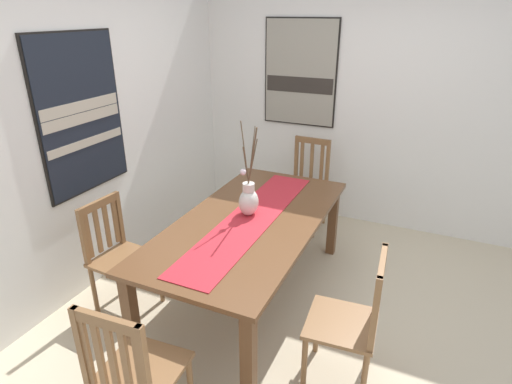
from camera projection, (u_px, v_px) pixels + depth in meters
ground_plane at (302, 312)px, 3.38m from camera, size 6.40×6.40×0.03m
wall_back at (98, 122)px, 3.54m from camera, size 6.40×0.12×2.70m
wall_side at (364, 100)px, 4.39m from camera, size 0.12×6.40×2.70m
dining_table at (250, 229)px, 3.31m from camera, size 2.07×1.02×0.72m
table_runner at (250, 219)px, 3.27m from camera, size 1.90×0.36×0.01m
centerpiece_vase at (249, 199)px, 3.29m from camera, size 0.25×0.19×0.77m
chair_0 at (133, 372)px, 2.18m from camera, size 0.45×0.45×0.95m
chair_1 at (306, 184)px, 4.55m from camera, size 0.44×0.44×0.97m
chair_2 at (118, 254)px, 3.27m from camera, size 0.45×0.45×0.91m
chair_3 at (351, 320)px, 2.57m from camera, size 0.45×0.45×0.94m
painting_on_back_wall at (81, 115)px, 3.27m from camera, size 0.83×0.05×1.23m
painting_on_side_wall at (300, 73)px, 4.50m from camera, size 0.05×0.80×1.11m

